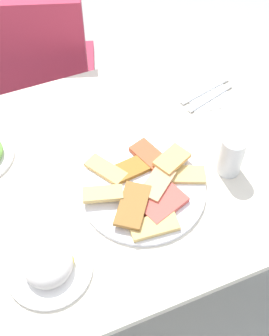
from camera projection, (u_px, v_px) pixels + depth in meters
name	position (u px, v px, depth m)	size (l,w,h in m)	color
ground_plane	(131.00, 274.00, 1.85)	(6.00, 6.00, 0.00)	#A5A8A0
dining_table	(129.00, 181.00, 1.34)	(1.13, 0.82, 0.71)	silver
dining_chair	(39.00, 76.00, 1.80)	(0.53, 0.53, 0.91)	#A7283F
pide_platter	(144.00, 188.00, 1.22)	(0.35, 0.33, 0.04)	white
salad_plate_greens	(49.00, 265.00, 1.07)	(0.20, 0.20, 0.07)	white
soda_can	(231.00, 155.00, 1.22)	(0.07, 0.07, 0.12)	silver
paper_napkin	(207.00, 95.00, 1.45)	(0.13, 0.13, 0.00)	white
fork	(210.00, 98.00, 1.43)	(0.18, 0.02, 0.01)	silver
spoon	(205.00, 90.00, 1.45)	(0.19, 0.02, 0.01)	silver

